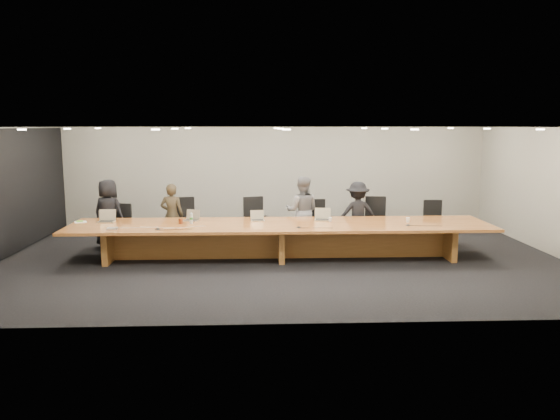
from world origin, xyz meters
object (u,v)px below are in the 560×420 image
at_px(laptop_c, 258,216).
at_px(chair_mid_left, 256,221).
at_px(person_c, 302,211).
at_px(chair_right, 376,221).
at_px(chair_far_right, 434,222).
at_px(amber_mug, 181,221).
at_px(av_box, 112,229).
at_px(chair_far_left, 120,225).
at_px(mic_left, 158,229).
at_px(laptop_b, 191,215).
at_px(person_b, 172,215).
at_px(mic_right, 408,225).
at_px(water_bottle, 191,218).
at_px(person_a, 109,213).
at_px(chair_left, 185,222).
at_px(paper_cup_far, 408,220).
at_px(mic_center, 299,227).
at_px(laptop_a, 106,216).
at_px(paper_cup_near, 330,220).
at_px(person_d, 357,214).
at_px(chair_mid_right, 317,222).
at_px(conference_table, 281,234).

bearing_deg(laptop_c, chair_mid_left, 85.82).
xyz_separation_m(person_c, laptop_c, (-1.07, -0.89, 0.04)).
xyz_separation_m(chair_right, chair_far_right, (1.47, 0.14, -0.06)).
height_order(chair_right, amber_mug, chair_right).
bearing_deg(av_box, person_c, 14.97).
distance_m(chair_far_left, mic_left, 2.19).
bearing_deg(laptop_b, person_c, 39.48).
bearing_deg(chair_mid_left, person_b, 167.08).
xyz_separation_m(person_c, laptop_b, (-2.54, -0.85, 0.05)).
distance_m(chair_mid_left, mic_right, 3.63).
bearing_deg(amber_mug, water_bottle, 7.86).
xyz_separation_m(chair_far_left, person_a, (-0.25, 0.02, 0.29)).
xyz_separation_m(chair_far_right, person_c, (-3.22, -0.03, 0.29)).
bearing_deg(chair_left, laptop_c, -39.15).
distance_m(paper_cup_far, mic_center, 2.50).
distance_m(chair_far_left, laptop_a, 0.98).
xyz_separation_m(person_a, laptop_b, (2.02, -0.86, 0.08)).
bearing_deg(mic_center, person_b, 149.21).
relative_size(chair_mid_left, mic_right, 10.57).
relative_size(person_c, amber_mug, 14.82).
bearing_deg(mic_left, chair_left, 80.01).
distance_m(chair_far_left, chair_mid_left, 3.21).
distance_m(laptop_b, paper_cup_near, 3.08).
relative_size(chair_far_right, person_b, 0.71).
xyz_separation_m(chair_far_right, person_a, (-7.78, -0.03, 0.27)).
bearing_deg(person_d, chair_far_right, -176.95).
relative_size(person_c, laptop_c, 5.57).
distance_m(chair_left, person_a, 1.80).
bearing_deg(mic_right, person_b, 163.24).
relative_size(chair_right, laptop_c, 3.98).
xyz_separation_m(person_d, laptop_c, (-2.37, -0.78, 0.10)).
bearing_deg(mic_right, mic_left, -177.77).
height_order(chair_right, laptop_c, chair_right).
xyz_separation_m(chair_left, laptop_a, (-1.59, -0.92, 0.30)).
xyz_separation_m(chair_far_right, laptop_a, (-7.59, -0.95, 0.36)).
height_order(chair_mid_right, person_c, person_c).
xyz_separation_m(chair_far_right, paper_cup_far, (-1.00, -1.24, 0.27)).
relative_size(laptop_b, paper_cup_near, 3.47).
distance_m(chair_mid_right, mic_center, 1.88).
relative_size(paper_cup_far, mic_right, 0.91).
bearing_deg(chair_right, person_a, -171.25).
bearing_deg(chair_far_left, chair_mid_left, 9.60).
bearing_deg(chair_mid_right, mic_right, -48.57).
bearing_deg(laptop_b, chair_mid_left, 53.44).
distance_m(chair_mid_right, av_box, 4.74).
relative_size(chair_far_left, person_a, 0.64).
height_order(person_b, amber_mug, person_b).
bearing_deg(chair_far_right, mic_right, -121.52).
bearing_deg(conference_table, person_b, 154.22).
relative_size(person_c, laptop_b, 5.16).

